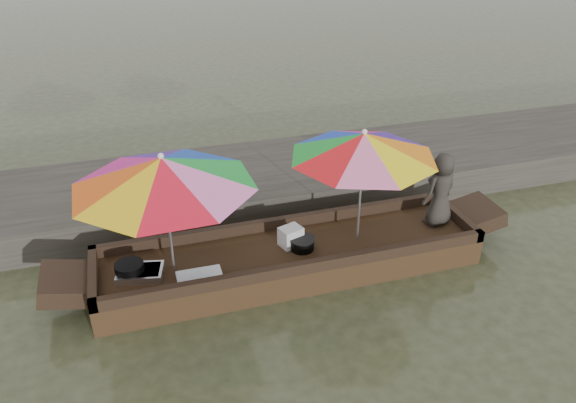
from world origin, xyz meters
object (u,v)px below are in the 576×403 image
object	(u,v)px
cooking_pot	(130,270)
umbrella_stern	(361,186)
umbrella_bow	(168,214)
boat_hull	(290,260)
tray_crayfish	(140,273)
tray_scallop	(200,279)
charcoal_grill	(302,244)
vendor	(441,189)
supply_bag	(291,236)

from	to	relation	value
cooking_pot	umbrella_stern	size ratio (longest dim) A/B	0.19
umbrella_bow	boat_hull	bearing A→B (deg)	0.00
tray_crayfish	tray_scallop	xyz separation A→B (m)	(0.67, -0.31, -0.01)
cooking_pot	umbrella_bow	size ratio (longest dim) A/B	0.16
cooking_pot	boat_hull	bearing A→B (deg)	0.28
boat_hull	charcoal_grill	bearing A→B (deg)	-19.03
umbrella_stern	boat_hull	bearing A→B (deg)	180.00
tray_scallop	umbrella_stern	distance (m)	2.33
tray_crayfish	tray_scallop	world-z (taller)	tray_crayfish
charcoal_grill	vendor	xyz separation A→B (m)	(2.01, 0.08, 0.46)
charcoal_grill	vendor	world-z (taller)	vendor
cooking_pot	vendor	world-z (taller)	vendor
boat_hull	cooking_pot	bearing A→B (deg)	-179.72
tray_scallop	umbrella_bow	distance (m)	0.86
tray_crayfish	supply_bag	size ratio (longest dim) A/B	1.93
tray_crayfish	charcoal_grill	distance (m)	2.06
cooking_pot	vendor	distance (m)	4.20
boat_hull	vendor	xyz separation A→B (m)	(2.15, 0.03, 0.71)
tray_crayfish	supply_bag	distance (m)	1.95
tray_crayfish	umbrella_bow	size ratio (longest dim) A/B	0.25
charcoal_grill	supply_bag	xyz separation A→B (m)	(-0.11, 0.14, 0.06)
boat_hull	tray_scallop	world-z (taller)	tray_scallop
vendor	umbrella_stern	distance (m)	1.23
cooking_pot	tray_scallop	size ratio (longest dim) A/B	0.65
tray_scallop	charcoal_grill	size ratio (longest dim) A/B	1.77
boat_hull	tray_crayfish	distance (m)	1.92
charcoal_grill	boat_hull	bearing A→B (deg)	160.97
supply_bag	umbrella_bow	xyz separation A→B (m)	(-1.53, -0.08, 0.65)
tray_crayfish	umbrella_stern	size ratio (longest dim) A/B	0.29
cooking_pot	supply_bag	bearing A→B (deg)	2.63
cooking_pot	umbrella_bow	xyz separation A→B (m)	(0.52, 0.01, 0.68)
umbrella_bow	umbrella_stern	world-z (taller)	same
boat_hull	umbrella_bow	distance (m)	1.78
boat_hull	cooking_pot	size ratio (longest dim) A/B	14.31
boat_hull	tray_crayfish	world-z (taller)	tray_crayfish
charcoal_grill	tray_crayfish	bearing A→B (deg)	179.53
boat_hull	tray_crayfish	xyz separation A→B (m)	(-1.91, -0.03, 0.22)
tray_crayfish	umbrella_bow	distance (m)	0.84
supply_bag	umbrella_stern	world-z (taller)	umbrella_stern
cooking_pot	supply_bag	xyz separation A→B (m)	(2.06, 0.09, 0.04)
tray_scallop	tray_crayfish	bearing A→B (deg)	155.47
tray_crayfish	charcoal_grill	xyz separation A→B (m)	(2.06, -0.02, 0.03)
tray_crayfish	umbrella_stern	world-z (taller)	umbrella_stern
umbrella_stern	cooking_pot	bearing A→B (deg)	-179.81
charcoal_grill	umbrella_bow	distance (m)	1.79
umbrella_bow	supply_bag	bearing A→B (deg)	3.15
charcoal_grill	umbrella_bow	size ratio (longest dim) A/B	0.14
tray_scallop	supply_bag	distance (m)	1.34
supply_bag	cooking_pot	bearing A→B (deg)	-177.37
tray_crayfish	umbrella_bow	xyz separation A→B (m)	(0.41, 0.03, 0.73)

